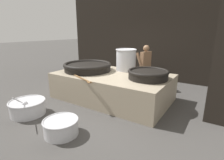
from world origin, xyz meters
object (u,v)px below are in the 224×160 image
object	(u,v)px
giant_wok_far	(148,74)
prep_bowl_meat	(61,126)
giant_wok_near	(88,66)
cook	(145,65)
prep_bowl_vegetables	(28,107)
stock_pot	(126,59)

from	to	relation	value
giant_wok_far	prep_bowl_meat	size ratio (longest dim) A/B	1.53
giant_wok_near	giant_wok_far	world-z (taller)	giant_wok_near
giant_wok_near	cook	distance (m)	1.98
giant_wok_far	prep_bowl_meat	bearing A→B (deg)	-111.70
giant_wok_near	prep_bowl_vegetables	size ratio (longest dim) A/B	1.56
prep_bowl_vegetables	prep_bowl_meat	world-z (taller)	prep_bowl_vegetables
stock_pot	prep_bowl_meat	size ratio (longest dim) A/B	0.97
stock_pot	prep_bowl_meat	distance (m)	2.93
stock_pot	prep_bowl_vegetables	bearing A→B (deg)	-115.52
giant_wok_near	prep_bowl_meat	bearing A→B (deg)	-62.68
stock_pot	prep_bowl_meat	xyz separation A→B (m)	(0.10, -2.77, -0.93)
prep_bowl_meat	giant_wok_far	bearing A→B (deg)	68.30
giant_wok_far	prep_bowl_vegetables	bearing A→B (deg)	-137.57
giant_wok_far	cook	distance (m)	1.55
stock_pot	prep_bowl_vegetables	world-z (taller)	stock_pot
giant_wok_near	giant_wok_far	size ratio (longest dim) A/B	1.41
prep_bowl_meat	giant_wok_near	bearing A→B (deg)	117.32
cook	prep_bowl_meat	distance (m)	3.65
cook	giant_wok_near	bearing A→B (deg)	63.65
giant_wok_near	stock_pot	world-z (taller)	stock_pot
giant_wok_far	stock_pot	xyz separation A→B (m)	(-0.97, 0.59, 0.22)
giant_wok_far	cook	xyz separation A→B (m)	(-0.66, 1.40, -0.07)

